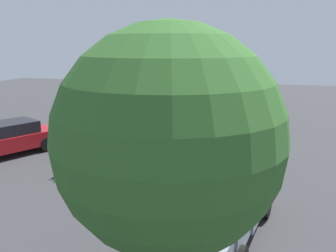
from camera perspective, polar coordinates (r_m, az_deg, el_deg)
name	(u,v)px	position (r m, az deg, el deg)	size (l,w,h in m)	color
ground_plane	(171,149)	(16.32, 0.57, -3.81)	(60.00, 60.00, 0.00)	#333335
vintage_fire_truck	(173,128)	(15.33, 0.83, -0.30)	(4.98, 6.20, 2.59)	black
classic_hot_rod	(6,139)	(16.86, -25.19, -1.91)	(4.72, 3.69, 1.46)	black
parked_pickup	(219,201)	(8.90, 8.35, -12.10)	(5.06, 2.78, 1.90)	black
lawn_chair_near_truck	(110,144)	(15.27, -9.60, -2.89)	(0.56, 0.55, 1.02)	#B7BABF
lawn_chair_by_car	(119,163)	(12.72, -8.04, -6.13)	(0.66, 0.66, 1.02)	#B7BABF
lawn_chair_spare	(68,161)	(13.40, -16.11, -5.54)	(0.52, 0.50, 1.02)	#B7BABF
spectator_seated	(112,141)	(15.20, -9.14, -2.52)	(0.43, 0.57, 1.29)	#383842
oak_tree_left	(169,141)	(4.59, 0.14, -2.51)	(3.06, 3.06, 5.09)	brown
oak_tree_right	(194,52)	(29.69, 4.31, 12.07)	(3.66, 3.66, 6.09)	brown
traffic_cone	(126,126)	(19.68, -7.00, -0.03)	(0.40, 0.40, 0.64)	orange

